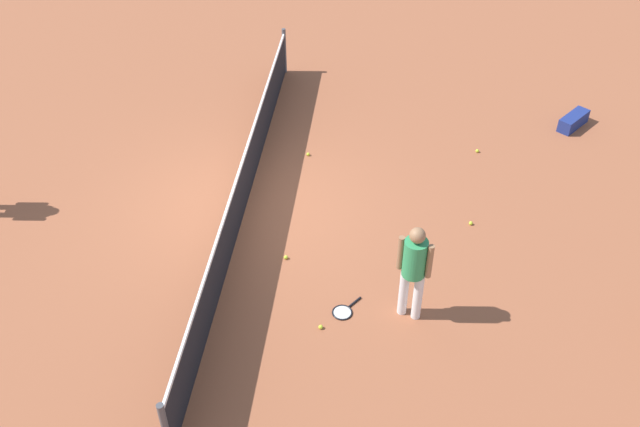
# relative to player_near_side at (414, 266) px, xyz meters

# --- Properties ---
(ground_plane) EXTENTS (40.00, 40.00, 0.00)m
(ground_plane) POSITION_rel_player_near_side_xyz_m (2.30, 2.93, -1.01)
(ground_plane) COLOR #9E5638
(court_net) EXTENTS (10.09, 0.09, 1.07)m
(court_net) POSITION_rel_player_near_side_xyz_m (2.30, 2.93, -0.51)
(court_net) COLOR #4C4C51
(court_net) RESTS_ON ground_plane
(player_near_side) EXTENTS (0.43, 0.52, 1.70)m
(player_near_side) POSITION_rel_player_near_side_xyz_m (0.00, 0.00, 0.00)
(player_near_side) COLOR white
(player_near_side) RESTS_ON ground_plane
(tennis_racket_near_player) EXTENTS (0.57, 0.49, 0.03)m
(tennis_racket_near_player) POSITION_rel_player_near_side_xyz_m (-0.06, 0.98, -1.00)
(tennis_racket_near_player) COLOR black
(tennis_racket_near_player) RESTS_ON ground_plane
(tennis_ball_near_player) EXTENTS (0.07, 0.07, 0.07)m
(tennis_ball_near_player) POSITION_rel_player_near_side_xyz_m (1.01, 2.01, -0.98)
(tennis_ball_near_player) COLOR #C6E033
(tennis_ball_near_player) RESTS_ON ground_plane
(tennis_ball_by_net) EXTENTS (0.07, 0.07, 0.07)m
(tennis_ball_by_net) POSITION_rel_player_near_side_xyz_m (-0.42, 1.29, -0.98)
(tennis_ball_by_net) COLOR #C6E033
(tennis_ball_by_net) RESTS_ON ground_plane
(tennis_ball_midcourt) EXTENTS (0.07, 0.07, 0.07)m
(tennis_ball_midcourt) POSITION_rel_player_near_side_xyz_m (3.98, 2.00, -0.98)
(tennis_ball_midcourt) COLOR #C6E033
(tennis_ball_midcourt) RESTS_ON ground_plane
(tennis_ball_baseline) EXTENTS (0.07, 0.07, 0.07)m
(tennis_ball_baseline) POSITION_rel_player_near_side_xyz_m (2.20, -1.06, -0.98)
(tennis_ball_baseline) COLOR #C6E033
(tennis_ball_baseline) RESTS_ON ground_plane
(tennis_ball_stray_left) EXTENTS (0.07, 0.07, 0.07)m
(tennis_ball_stray_left) POSITION_rel_player_near_side_xyz_m (4.44, -1.32, -0.98)
(tennis_ball_stray_left) COLOR #C6E033
(tennis_ball_stray_left) RESTS_ON ground_plane
(equipment_bag) EXTENTS (0.80, 0.72, 0.28)m
(equipment_bag) POSITION_rel_player_near_side_xyz_m (5.62, -3.37, -0.87)
(equipment_bag) COLOR navy
(equipment_bag) RESTS_ON ground_plane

